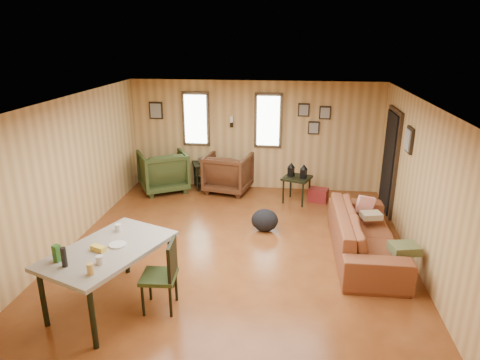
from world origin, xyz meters
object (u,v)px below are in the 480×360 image
object	(u,v)px
side_table	(297,176)
dining_table	(108,254)
recliner_green	(163,169)
recliner_brown	(228,171)
end_table	(206,170)
sofa	(366,227)

from	to	relation	value
side_table	dining_table	size ratio (longest dim) A/B	0.45
side_table	dining_table	xyz separation A→B (m)	(-2.35, -3.93, 0.18)
dining_table	recliner_green	bearing A→B (deg)	119.50
recliner_brown	side_table	bearing A→B (deg)	174.10
recliner_brown	recliner_green	xyz separation A→B (m)	(-1.45, -0.12, 0.02)
end_table	dining_table	xyz separation A→B (m)	(-0.31, -4.58, 0.35)
sofa	recliner_brown	xyz separation A→B (m)	(-2.57, 2.60, 0.00)
end_table	side_table	xyz separation A→B (m)	(2.04, -0.65, 0.17)
recliner_green	side_table	size ratio (longest dim) A/B	1.19
recliner_brown	recliner_green	world-z (taller)	recliner_green
recliner_brown	end_table	xyz separation A→B (m)	(-0.54, 0.18, -0.07)
sofa	end_table	size ratio (longest dim) A/B	3.36
sofa	recliner_brown	bearing A→B (deg)	44.06
recliner_green	dining_table	xyz separation A→B (m)	(0.60, -4.28, 0.25)
sofa	side_table	world-z (taller)	sofa
sofa	side_table	size ratio (longest dim) A/B	2.87
end_table	side_table	distance (m)	2.14
recliner_green	side_table	world-z (taller)	recliner_green
sofa	recliner_brown	size ratio (longest dim) A/B	2.54
recliner_green	sofa	bearing A→B (deg)	118.10
recliner_brown	side_table	xyz separation A→B (m)	(1.50, -0.47, 0.10)
sofa	recliner_green	distance (m)	4.72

